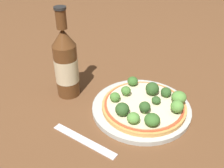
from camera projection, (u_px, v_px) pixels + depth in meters
name	position (u px, v px, depth m)	size (l,w,h in m)	color
ground_plane	(143.00, 109.00, 0.66)	(3.00, 3.00, 0.00)	brown
plate	(142.00, 109.00, 0.65)	(0.24, 0.24, 0.01)	#B2B7B2
pizza	(144.00, 105.00, 0.64)	(0.21, 0.21, 0.01)	tan
broccoli_floret_0	(152.00, 120.00, 0.56)	(0.03, 0.03, 0.03)	#6B8E51
broccoli_floret_1	(179.00, 97.00, 0.63)	(0.04, 0.04, 0.03)	#6B8E51
broccoli_floret_2	(122.00, 109.00, 0.59)	(0.03, 0.03, 0.03)	#6B8E51
broccoli_floret_3	(156.00, 100.00, 0.63)	(0.02, 0.02, 0.02)	#6B8E51
broccoli_floret_4	(152.00, 89.00, 0.66)	(0.03, 0.03, 0.03)	#6B8E51
broccoli_floret_5	(166.00, 92.00, 0.65)	(0.03, 0.03, 0.02)	#6B8E51
broccoli_floret_6	(126.00, 91.00, 0.65)	(0.02, 0.02, 0.03)	#6B8E51
broccoli_floret_7	(145.00, 107.00, 0.60)	(0.03, 0.03, 0.03)	#6B8E51
broccoli_floret_8	(115.00, 97.00, 0.64)	(0.03, 0.03, 0.02)	#6B8E51
broccoli_floret_9	(177.00, 106.00, 0.59)	(0.03, 0.03, 0.03)	#6B8E51
broccoli_floret_10	(133.00, 118.00, 0.57)	(0.03, 0.03, 0.03)	#6B8E51
broccoli_floret_11	(133.00, 81.00, 0.69)	(0.03, 0.03, 0.02)	#6B8E51
beer_bottle	(66.00, 63.00, 0.66)	(0.06, 0.06, 0.24)	#563319
fork	(84.00, 140.00, 0.57)	(0.07, 0.16, 0.00)	silver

